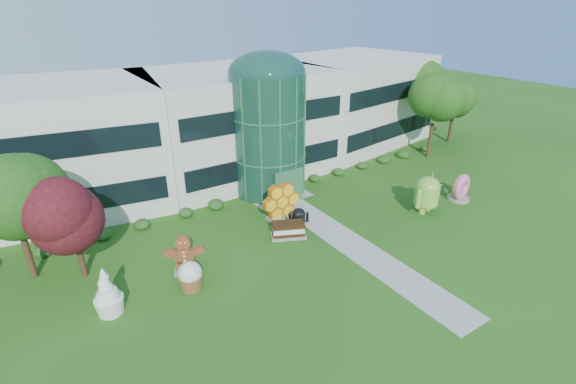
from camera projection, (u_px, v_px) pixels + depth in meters
ground at (365, 254)px, 26.82m from camera, size 140.00×140.00×0.00m
building at (235, 121)px, 38.49m from camera, size 46.00×15.00×9.30m
atrium at (268, 135)px, 33.84m from camera, size 6.00×6.00×9.80m
walkway at (345, 240)px, 28.32m from camera, size 2.40×20.00×0.04m
tree_red at (74, 231)px, 23.50m from camera, size 4.00×4.00×6.00m
trees_backdrop at (262, 140)px, 34.90m from camera, size 52.00×8.00×8.40m
android_green at (427, 191)px, 31.50m from camera, size 3.32×2.54×3.38m
android_black at (299, 216)px, 29.64m from camera, size 1.81×1.56×1.74m
donut at (460, 187)px, 33.61m from camera, size 2.32×1.42×2.26m
gingerbread at (184, 254)px, 24.56m from camera, size 2.92×2.08×2.52m
ice_cream_sandwich at (288, 230)px, 28.56m from camera, size 2.68×2.10×1.07m
honeycomb at (281, 203)px, 30.72m from camera, size 3.22×1.20×2.52m
froyo at (107, 291)px, 21.26m from camera, size 1.74×1.74×2.74m
cupcake at (190, 276)px, 23.27m from camera, size 1.65×1.65×1.75m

